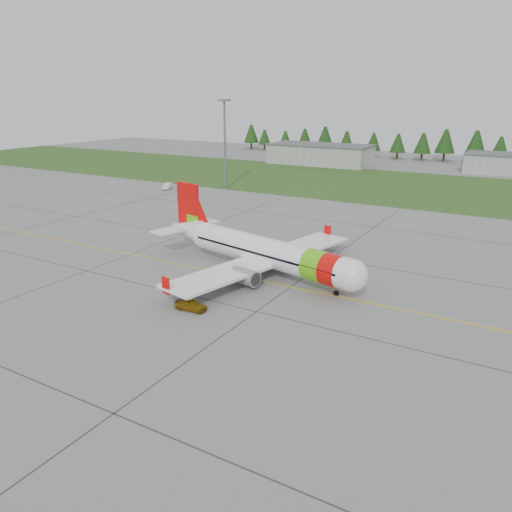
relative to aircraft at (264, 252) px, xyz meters
The scene contains 10 objects.
ground 12.03m from the aircraft, 114.66° to the right, with size 320.00×320.00×0.00m, color gray.
aircraft is the anchor object (origin of this frame).
follow_me_car 13.78m from the aircraft, 94.01° to the right, with size 1.40×1.19×3.49m, color #DA9C0C.
service_van 62.86m from the aircraft, 140.53° to the left, with size 1.54×1.46×4.42m, color silver.
grass_strip 71.59m from the aircraft, 93.91° to the left, with size 320.00×50.00×0.03m, color #30561E.
taxi_guideline 6.21m from the aircraft, 151.68° to the right, with size 120.00×0.25×0.02m, color gold.
hangar_west 105.31m from the aircraft, 109.34° to the left, with size 32.00×14.00×6.00m, color #A8A8A3.
hangar_east 109.24m from the aircraft, 79.39° to the left, with size 24.00×12.00×5.20m, color #A8A8A3.
floodlight_mast 60.46m from the aircraft, 127.90° to the left, with size 0.50×0.50×20.00m, color slate.
treeline 127.48m from the aircraft, 92.19° to the left, with size 160.00×8.00×10.00m, color #1C3F14, non-canonical shape.
Camera 1 is at (33.61, -40.82, 21.28)m, focal length 35.00 mm.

